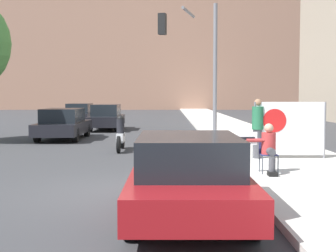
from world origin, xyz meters
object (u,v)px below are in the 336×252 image
(parked_car_curbside, at_px, (189,174))
(car_on_road_distant, at_px, (81,114))
(motorcycle_on_road, at_px, (121,136))
(car_on_road_midblock, at_px, (107,117))
(jogger_on_sidewalk, at_px, (259,128))
(traffic_light_pole, at_px, (195,51))
(protest_banner, at_px, (290,129))
(car_on_road_nearest, at_px, (64,124))
(seated_protester, at_px, (269,147))

(parked_car_curbside, height_order, car_on_road_distant, car_on_road_distant)
(car_on_road_distant, distance_m, motorcycle_on_road, 15.85)
(car_on_road_midblock, bearing_deg, car_on_road_distant, 116.07)
(jogger_on_sidewalk, relative_size, traffic_light_pole, 0.32)
(jogger_on_sidewalk, distance_m, parked_car_curbside, 6.50)
(protest_banner, bearing_deg, car_on_road_distant, 117.72)
(car_on_road_nearest, relative_size, motorcycle_on_road, 2.23)
(traffic_light_pole, relative_size, car_on_road_distant, 1.25)
(motorcycle_on_road, bearing_deg, protest_banner, -30.34)
(parked_car_curbside, xyz_separation_m, car_on_road_midblock, (-3.89, 19.25, 0.05))
(jogger_on_sidewalk, bearing_deg, seated_protester, 111.46)
(protest_banner, xyz_separation_m, motorcycle_on_road, (-5.30, 3.10, -0.48))
(parked_car_curbside, bearing_deg, car_on_road_nearest, 110.75)
(traffic_light_pole, xyz_separation_m, car_on_road_midblock, (-4.62, 8.35, -3.05))
(protest_banner, bearing_deg, traffic_light_pole, 117.31)
(car_on_road_nearest, bearing_deg, car_on_road_distant, 96.70)
(car_on_road_distant, bearing_deg, car_on_road_midblock, -63.93)
(protest_banner, xyz_separation_m, car_on_road_distant, (-9.64, 18.35, -0.31))
(car_on_road_distant, bearing_deg, parked_car_curbside, -75.30)
(seated_protester, distance_m, parked_car_curbside, 3.92)
(seated_protester, height_order, motorcycle_on_road, seated_protester)
(traffic_light_pole, relative_size, parked_car_curbside, 1.18)
(jogger_on_sidewalk, height_order, car_on_road_nearest, jogger_on_sidewalk)
(parked_car_curbside, relative_size, car_on_road_distant, 1.06)
(traffic_light_pole, bearing_deg, jogger_on_sidewalk, -71.64)
(car_on_road_distant, height_order, motorcycle_on_road, car_on_road_distant)
(motorcycle_on_road, bearing_deg, car_on_road_distant, 105.87)
(jogger_on_sidewalk, bearing_deg, parked_car_curbside, 95.89)
(car_on_road_nearest, height_order, motorcycle_on_road, car_on_road_nearest)
(traffic_light_pole, height_order, parked_car_curbside, traffic_light_pole)
(parked_car_curbside, bearing_deg, car_on_road_midblock, 101.44)
(parked_car_curbside, xyz_separation_m, car_on_road_nearest, (-5.11, 13.50, 0.02))
(protest_banner, distance_m, car_on_road_nearest, 11.24)
(traffic_light_pole, bearing_deg, motorcycle_on_road, -147.10)
(parked_car_curbside, relative_size, motorcycle_on_road, 2.24)
(seated_protester, bearing_deg, jogger_on_sidewalk, 96.56)
(car_on_road_nearest, bearing_deg, parked_car_curbside, -69.25)
(seated_protester, height_order, protest_banner, protest_banner)
(jogger_on_sidewalk, height_order, protest_banner, jogger_on_sidewalk)
(parked_car_curbside, bearing_deg, motorcycle_on_road, 102.72)
(seated_protester, relative_size, protest_banner, 0.56)
(protest_banner, height_order, car_on_road_nearest, protest_banner)
(car_on_road_distant, xyz_separation_m, motorcycle_on_road, (4.33, -15.24, -0.17))
(traffic_light_pole, height_order, car_on_road_distant, traffic_light_pole)
(protest_banner, height_order, parked_car_curbside, protest_banner)
(car_on_road_midblock, distance_m, car_on_road_distant, 5.68)
(seated_protester, distance_m, jogger_on_sidewalk, 2.74)
(car_on_road_nearest, relative_size, car_on_road_midblock, 1.03)
(traffic_light_pole, distance_m, car_on_road_nearest, 7.09)
(parked_car_curbside, height_order, car_on_road_nearest, car_on_road_nearest)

